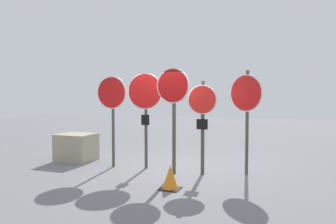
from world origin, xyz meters
name	(u,v)px	position (x,y,z in m)	size (l,w,h in m)	color
ground_plane	(174,171)	(0.00, 0.00, 0.00)	(40.00, 40.00, 0.00)	slate
stop_sign_0	(112,102)	(-1.68, -0.22, 1.76)	(0.87, 0.13, 2.44)	#474238
stop_sign_1	(145,100)	(-0.78, -0.06, 1.81)	(0.95, 0.19, 2.52)	#474238
stop_sign_2	(173,100)	(0.11, -0.37, 1.83)	(0.85, 0.18, 2.60)	#474238
stop_sign_3	(202,113)	(0.78, -0.15, 1.52)	(0.72, 0.16, 2.28)	#474238
stop_sign_4	(246,102)	(1.77, 0.21, 1.78)	(0.82, 0.43, 2.54)	#474238
traffic_cone_0	(170,177)	(0.49, -1.59, 0.25)	(0.40, 0.40, 0.50)	black
storage_crate	(76,147)	(-3.15, 0.18, 0.40)	(1.03, 0.89, 0.79)	#9E937A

